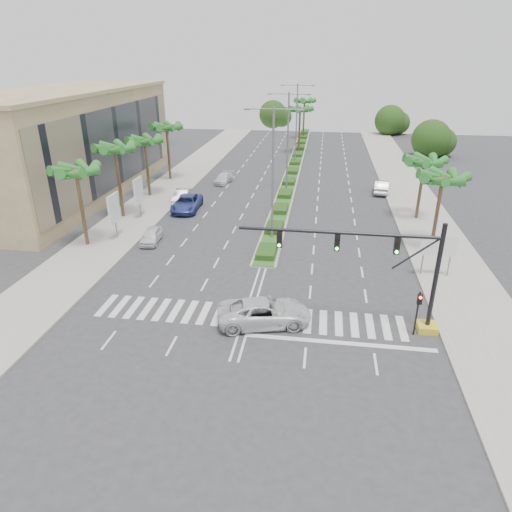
{
  "coord_description": "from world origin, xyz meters",
  "views": [
    {
      "loc": [
        4.36,
        -25.84,
        16.09
      ],
      "look_at": [
        0.07,
        3.24,
        3.0
      ],
      "focal_mm": 32.0,
      "sensor_mm": 36.0,
      "label": 1
    }
  ],
  "objects": [
    {
      "name": "ground",
      "position": [
        0.0,
        0.0,
        0.0
      ],
      "size": [
        160.0,
        160.0,
        0.0
      ],
      "primitive_type": "plane",
      "color": "#333335",
      "rests_on": "ground"
    },
    {
      "name": "footpath_right",
      "position": [
        15.2,
        20.0,
        0.07
      ],
      "size": [
        6.0,
        120.0,
        0.15
      ],
      "primitive_type": "cube",
      "color": "gray",
      "rests_on": "ground"
    },
    {
      "name": "footpath_left",
      "position": [
        -15.2,
        20.0,
        0.07
      ],
      "size": [
        6.0,
        120.0,
        0.15
      ],
      "primitive_type": "cube",
      "color": "gray",
      "rests_on": "ground"
    },
    {
      "name": "median",
      "position": [
        0.0,
        45.0,
        0.1
      ],
      "size": [
        2.2,
        75.0,
        0.2
      ],
      "primitive_type": "cube",
      "color": "gray",
      "rests_on": "ground"
    },
    {
      "name": "median_grass",
      "position": [
        0.0,
        45.0,
        0.22
      ],
      "size": [
        1.8,
        75.0,
        0.04
      ],
      "primitive_type": "cube",
      "color": "#22531C",
      "rests_on": "median"
    },
    {
      "name": "building",
      "position": [
        -26.0,
        26.0,
        6.0
      ],
      "size": [
        12.0,
        36.0,
        12.0
      ],
      "primitive_type": "cube",
      "color": "tan",
      "rests_on": "ground"
    },
    {
      "name": "signal_gantry",
      "position": [
        9.27,
        -0.0,
        3.46
      ],
      "size": [
        12.6,
        1.2,
        7.2
      ],
      "color": "gold",
      "rests_on": "ground"
    },
    {
      "name": "pedestrian_signal",
      "position": [
        10.6,
        -0.68,
        2.04
      ],
      "size": [
        0.28,
        0.36,
        3.0
      ],
      "color": "black",
      "rests_on": "ground"
    },
    {
      "name": "direction_sign",
      "position": [
        13.5,
        7.99,
        2.45
      ],
      "size": [
        2.7,
        0.11,
        3.4
      ],
      "color": "slate",
      "rests_on": "ground"
    },
    {
      "name": "billboard_near",
      "position": [
        -14.5,
        12.0,
        2.96
      ],
      "size": [
        0.18,
        2.1,
        4.35
      ],
      "color": "slate",
      "rests_on": "ground"
    },
    {
      "name": "billboard_far",
      "position": [
        -14.5,
        18.0,
        2.96
      ],
      "size": [
        0.18,
        2.1,
        4.35
      ],
      "color": "slate",
      "rests_on": "ground"
    },
    {
      "name": "palm_left_near",
      "position": [
        -16.5,
        10.0,
        6.69
      ],
      "size": [
        4.57,
        4.68,
        7.55
      ],
      "color": "brown",
      "rests_on": "ground"
    },
    {
      "name": "palm_left_mid",
      "position": [
        -16.5,
        18.0,
        7.08
      ],
      "size": [
        4.57,
        4.68,
        7.95
      ],
      "color": "brown",
      "rests_on": "ground"
    },
    {
      "name": "palm_left_far",
      "position": [
        -16.5,
        26.0,
        6.5
      ],
      "size": [
        4.57,
        4.68,
        7.35
      ],
      "color": "brown",
      "rests_on": "ground"
    },
    {
      "name": "palm_left_end",
      "position": [
        -16.5,
        34.0,
        6.88
      ],
      "size": [
        4.57,
        4.68,
        7.75
      ],
      "color": "brown",
      "rests_on": "ground"
    },
    {
      "name": "palm_right_near",
      "position": [
        14.5,
        14.0,
        6.2
      ],
      "size": [
        4.57,
        4.68,
        7.05
      ],
      "color": "brown",
      "rests_on": "ground"
    },
    {
      "name": "palm_right_far",
      "position": [
        14.5,
        22.0,
        5.91
      ],
      "size": [
        4.57,
        4.68,
        6.75
      ],
      "color": "brown",
      "rests_on": "ground"
    },
    {
      "name": "palm_median_a",
      "position": [
        0.0,
        55.0,
        7.17
      ],
      "size": [
        4.57,
        4.68,
        8.05
      ],
      "color": "brown",
      "rests_on": "ground"
    },
    {
      "name": "palm_median_b",
      "position": [
        0.0,
        70.0,
        7.17
      ],
      "size": [
        4.57,
        4.68,
        8.05
      ],
      "color": "brown",
      "rests_on": "ground"
    },
    {
      "name": "streetlight_near",
      "position": [
        0.0,
        14.0,
        6.81
      ],
      "size": [
        5.1,
        0.25,
        12.0
      ],
      "color": "slate",
      "rests_on": "ground"
    },
    {
      "name": "streetlight_mid",
      "position": [
        0.0,
        30.0,
        6.81
      ],
      "size": [
        5.1,
        0.25,
        12.0
      ],
      "color": "slate",
      "rests_on": "ground"
    },
    {
      "name": "streetlight_far",
      "position": [
        0.0,
        46.0,
        6.81
      ],
      "size": [
        5.1,
        0.25,
        12.0
      ],
      "color": "slate",
      "rests_on": "ground"
    },
    {
      "name": "car_parked_a",
      "position": [
        -10.98,
        11.63,
        0.65
      ],
      "size": [
        1.92,
        3.96,
        1.3
      ],
      "primitive_type": "imported",
      "rotation": [
        0.0,
        0.0,
        0.1
      ],
      "color": "silver",
      "rests_on": "ground"
    },
    {
      "name": "car_parked_b",
      "position": [
        -11.8,
        24.02,
        0.75
      ],
      "size": [
        1.88,
        4.64,
        1.5
      ],
      "primitive_type": "imported",
      "rotation": [
        0.0,
        0.0,
        0.06
      ],
      "color": "#BCBDC2",
      "rests_on": "ground"
    },
    {
      "name": "car_parked_c",
      "position": [
        -10.4,
        21.33,
        0.82
      ],
      "size": [
        3.01,
        6.0,
        1.63
      ],
      "primitive_type": "imported",
      "rotation": [
        0.0,
        0.0,
        0.05
      ],
      "color": "#2E3D8E",
      "rests_on": "ground"
    },
    {
      "name": "car_parked_d",
      "position": [
        -8.81,
        33.5,
        0.64
      ],
      "size": [
        2.21,
        4.58,
        1.28
      ],
      "primitive_type": "imported",
      "rotation": [
        0.0,
        0.0,
        -0.1
      ],
      "color": "silver",
      "rests_on": "ground"
    },
    {
      "name": "car_crossing",
      "position": [
        1.19,
        -0.69,
        0.84
      ],
      "size": [
        6.55,
        4.22,
        1.68
      ],
      "primitive_type": "imported",
      "rotation": [
        0.0,
        0.0,
        1.83
      ],
      "color": "silver",
      "rests_on": "ground"
    },
    {
      "name": "car_right",
      "position": [
        11.8,
        31.66,
        0.8
      ],
      "size": [
        2.24,
        5.02,
        1.6
      ],
      "primitive_type": "imported",
      "rotation": [
        0.0,
        0.0,
        3.03
      ],
      "color": "#ADAEB2",
      "rests_on": "ground"
    }
  ]
}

